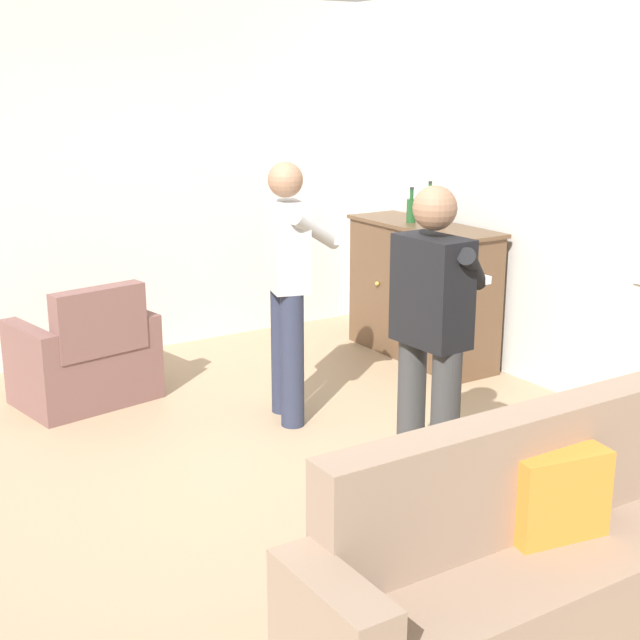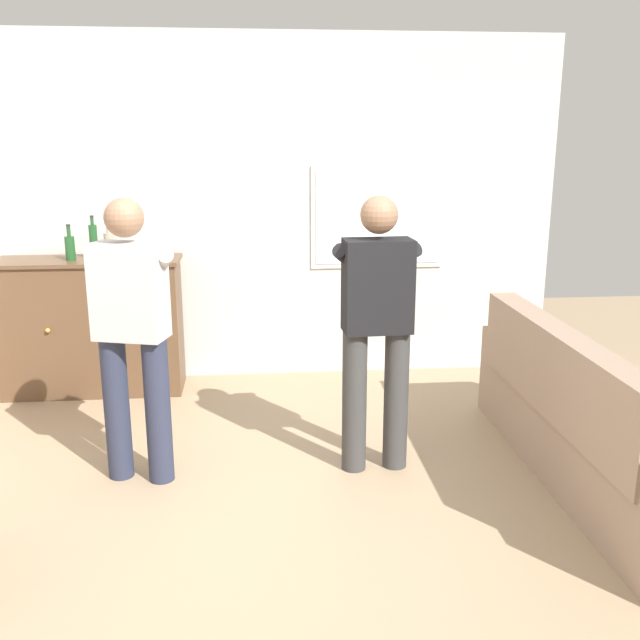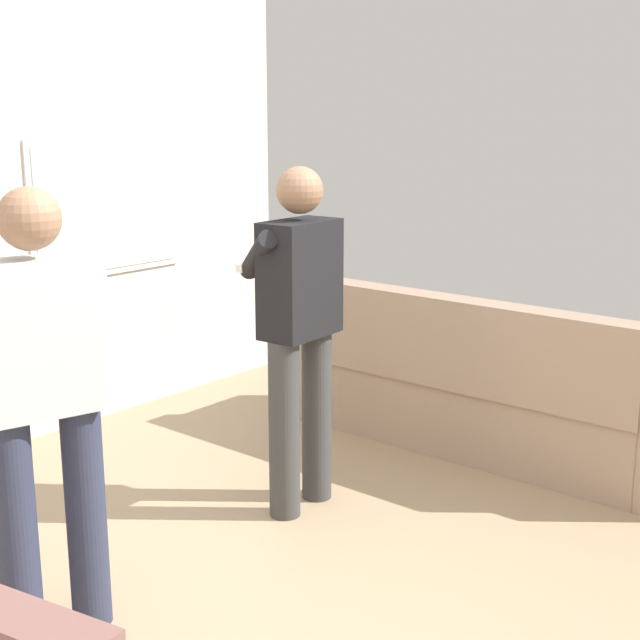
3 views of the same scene
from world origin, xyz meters
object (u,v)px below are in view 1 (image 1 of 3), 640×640
(bottle_spirits_clear, at_px, (411,209))
(armchair, at_px, (86,362))
(person_standing_left, at_px, (288,280))
(couch, at_px, (560,557))
(bottle_wine_green, at_px, (440,213))
(sideboard_cabinet, at_px, (422,291))
(bottle_liquor_amber, at_px, (430,207))
(person_standing_right, at_px, (432,332))

(bottle_spirits_clear, bearing_deg, armchair, -97.13)
(armchair, xyz_separation_m, person_standing_left, (1.01, 1.03, 0.65))
(couch, relative_size, bottle_wine_green, 9.10)
(sideboard_cabinet, bearing_deg, couch, -29.98)
(armchair, relative_size, bottle_liquor_amber, 2.91)
(bottle_liquor_amber, height_order, person_standing_left, person_standing_left)
(bottle_spirits_clear, distance_m, person_standing_right, 2.61)
(couch, distance_m, armchair, 3.69)
(armchair, relative_size, person_standing_left, 0.58)
(couch, distance_m, sideboard_cabinet, 3.69)
(person_standing_left, bearing_deg, bottle_spirits_clear, 114.45)
(bottle_wine_green, bearing_deg, person_standing_right, -40.56)
(couch, relative_size, person_standing_right, 1.44)
(person_standing_left, distance_m, person_standing_right, 1.42)
(person_standing_right, bearing_deg, couch, -13.78)
(bottle_liquor_amber, height_order, bottle_spirits_clear, bottle_liquor_amber)
(couch, relative_size, sideboard_cabinet, 1.70)
(bottle_wine_green, bearing_deg, bottle_liquor_amber, -173.13)
(bottle_liquor_amber, xyz_separation_m, person_standing_right, (1.94, -1.55, -0.28))
(armchair, relative_size, sideboard_cabinet, 0.69)
(bottle_spirits_clear, xyz_separation_m, person_standing_right, (2.11, -1.51, -0.24))
(bottle_wine_green, relative_size, person_standing_left, 0.16)
(person_standing_right, bearing_deg, person_standing_left, -179.52)
(bottle_liquor_amber, bearing_deg, bottle_wine_green, 6.87)
(bottle_wine_green, height_order, person_standing_right, person_standing_right)
(person_standing_left, bearing_deg, bottle_liquor_amber, 108.45)
(armchair, distance_m, bottle_wine_green, 2.82)
(bottle_spirits_clear, xyz_separation_m, person_standing_left, (0.69, -1.52, -0.24))
(bottle_liquor_amber, bearing_deg, person_standing_right, -38.59)
(armchair, bearing_deg, couch, 11.66)
(armchair, distance_m, bottle_liquor_amber, 2.79)
(bottle_spirits_clear, distance_m, person_standing_left, 1.69)
(armchair, bearing_deg, bottle_wine_green, 76.95)
(sideboard_cabinet, relative_size, person_standing_left, 0.85)
(couch, xyz_separation_m, bottle_wine_green, (-3.01, 1.86, 0.84))
(sideboard_cabinet, relative_size, person_standing_right, 0.85)
(armchair, distance_m, bottle_spirits_clear, 2.72)
(bottle_spirits_clear, bearing_deg, bottle_liquor_amber, 14.10)
(sideboard_cabinet, bearing_deg, bottle_spirits_clear, -157.83)
(bottle_liquor_amber, xyz_separation_m, person_standing_left, (0.52, -1.56, -0.28))
(bottle_wine_green, bearing_deg, sideboard_cabinet, -175.71)
(armchair, bearing_deg, person_standing_left, 45.45)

